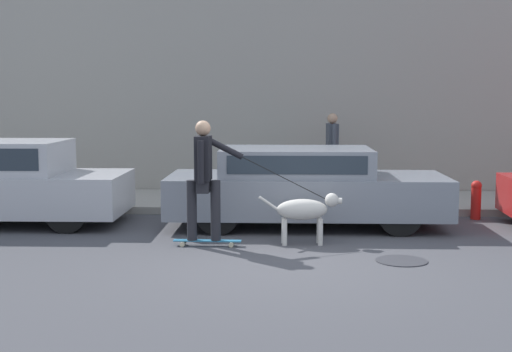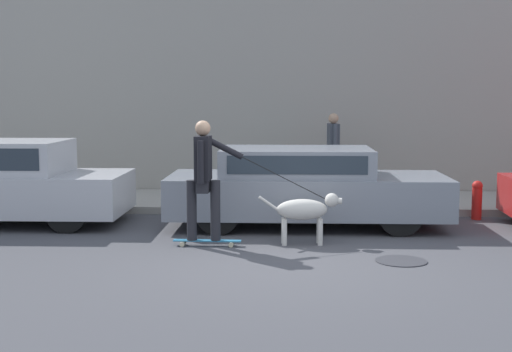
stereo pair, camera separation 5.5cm
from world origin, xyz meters
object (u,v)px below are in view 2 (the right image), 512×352
Objects in this scene: parked_car_1 at (305,187)px; pedestrian_with_bag at (333,150)px; fire_hydrant at (477,199)px; parked_car_0 at (5,183)px; skateboarder at (204,175)px; dog at (305,210)px.

pedestrian_with_bag is (0.61, 2.53, 0.40)m from parked_car_1.
pedestrian_with_bag is at bearing 143.29° from fire_hydrant.
skateboarder reaches higher than parked_car_0.
skateboarder reaches higher than parked_car_1.
skateboarder is 1.37× the size of pedestrian_with_bag.
pedestrian_with_bag reaches higher than parked_car_1.
skateboarder is at bearing -25.23° from parked_car_0.
fire_hydrant is at bearing 29.57° from skateboarder.
dog is at bearing -143.52° from fire_hydrant.
pedestrian_with_bag is at bearing 76.44° from dog.
parked_car_0 reaches higher than fire_hydrant.
skateboarder is 5.05m from fire_hydrant.
parked_car_1 is 1.44m from dog.
skateboarder reaches higher than fire_hydrant.
fire_hydrant is (2.98, 2.21, -0.14)m from dog.
parked_car_0 is at bearing 159.23° from dog.
skateboarder is at bearing -177.30° from dog.
pedestrian_with_bag is (2.04, 4.15, 0.03)m from skateboarder.
parked_car_0 is at bearing 179.53° from parked_car_1.
pedestrian_with_bag is (0.63, 3.96, 0.55)m from dog.
parked_car_1 is 2.73× the size of pedestrian_with_bag.
dog is 1.78× the size of fire_hydrant.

